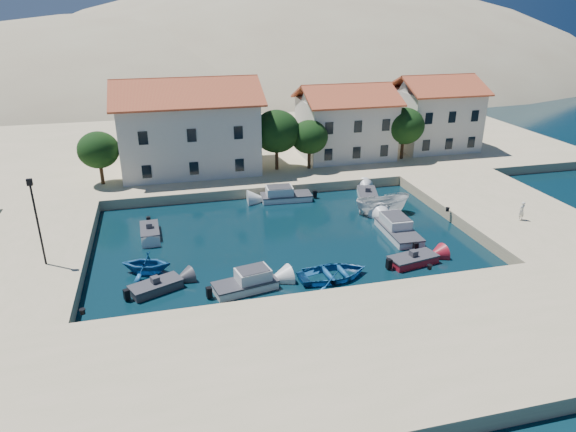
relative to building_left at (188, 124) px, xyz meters
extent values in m
plane|color=black|center=(6.00, -28.00, -5.94)|extent=(400.00, 400.00, 0.00)
cube|color=tan|center=(6.00, -34.00, -5.44)|extent=(52.00, 12.00, 1.00)
cube|color=tan|center=(26.50, -18.00, -5.44)|extent=(11.00, 20.00, 1.00)
cube|color=tan|center=(-13.00, -18.00, -5.44)|extent=(8.00, 20.00, 1.00)
cube|color=tan|center=(8.00, 10.00, -5.44)|extent=(80.00, 36.00, 1.00)
ellipsoid|color=#9A8868|center=(-4.00, 82.00, -25.94)|extent=(198.00, 126.00, 72.00)
ellipsoid|color=#9A8868|center=(41.00, 102.00, -30.94)|extent=(220.00, 176.00, 99.00)
cube|color=beige|center=(0.00, 0.00, -1.19)|extent=(14.00, 9.00, 7.50)
pyramid|color=#A93D26|center=(0.00, 0.00, 3.66)|extent=(14.70, 9.45, 2.20)
cube|color=beige|center=(18.00, 1.00, -1.69)|extent=(10.00, 8.00, 6.50)
pyramid|color=#A93D26|center=(18.00, 1.00, 2.46)|extent=(10.50, 8.40, 1.80)
cube|color=beige|center=(30.00, 2.00, -1.44)|extent=(9.00, 8.00, 7.00)
pyramid|color=#A93D26|center=(30.00, 2.00, 2.96)|extent=(9.45, 8.40, 1.80)
cylinder|color=#382314|center=(-9.00, -3.00, -3.69)|extent=(0.36, 0.36, 2.50)
ellipsoid|color=black|center=(-9.00, -3.00, -1.44)|extent=(4.00, 4.00, 3.60)
cylinder|color=#382314|center=(9.00, -2.50, -3.44)|extent=(0.36, 0.36, 3.00)
ellipsoid|color=black|center=(9.00, -2.50, -0.74)|extent=(5.00, 5.00, 4.50)
cylinder|color=#382314|center=(12.50, -3.00, -3.69)|extent=(0.36, 0.36, 2.50)
ellipsoid|color=black|center=(12.50, -3.00, -1.44)|extent=(4.00, 4.00, 3.60)
cylinder|color=#382314|center=(24.00, -2.00, -3.56)|extent=(0.36, 0.36, 2.75)
ellipsoid|color=black|center=(24.00, -2.00, -1.09)|extent=(4.60, 4.60, 4.14)
cylinder|color=black|center=(-11.50, -20.00, -1.94)|extent=(0.14, 0.14, 6.00)
cube|color=black|center=(-11.50, -20.00, 1.06)|extent=(0.35, 0.25, 0.45)
cylinder|color=black|center=(-8.30, -27.20, -4.79)|extent=(0.36, 0.36, 0.30)
cylinder|color=black|center=(14.00, -27.20, -4.79)|extent=(0.36, 0.36, 0.30)
cylinder|color=black|center=(20.70, -18.00, -4.79)|extent=(0.36, 0.36, 0.30)
cube|color=#38383D|center=(-4.18, -23.81, -5.69)|extent=(3.64, 2.70, 0.90)
cube|color=#38383D|center=(-4.18, -23.81, -5.36)|extent=(3.72, 2.75, 0.10)
cube|color=#38383D|center=(-4.18, -23.81, -5.14)|extent=(0.66, 0.66, 0.50)
cube|color=silver|center=(1.61, -25.13, -5.69)|extent=(4.43, 2.57, 0.90)
cube|color=#38383D|center=(1.61, -25.13, -5.36)|extent=(4.53, 2.63, 0.10)
cube|color=silver|center=(1.61, -25.13, -4.99)|extent=(2.46, 1.92, 0.90)
imported|color=#1B5997|center=(7.83, -25.06, -5.94)|extent=(5.31, 4.01, 1.04)
cube|color=maroon|center=(14.24, -24.43, -5.69)|extent=(3.80, 2.24, 0.90)
cube|color=#38383D|center=(14.24, -24.43, -5.36)|extent=(3.89, 2.29, 0.10)
cube|color=#38383D|center=(14.24, -24.43, -5.14)|extent=(0.59, 0.59, 0.50)
cube|color=silver|center=(15.38, -19.59, -5.69)|extent=(2.30, 5.36, 0.90)
cube|color=#38383D|center=(15.38, -19.59, -5.36)|extent=(2.35, 5.49, 0.10)
cube|color=silver|center=(15.38, -19.59, -4.99)|extent=(1.91, 2.86, 0.90)
imported|color=silver|center=(16.01, -14.82, -5.94)|extent=(5.10, 2.21, 1.93)
cube|color=silver|center=(16.31, -10.61, -5.69)|extent=(2.72, 4.06, 0.90)
cube|color=#38383D|center=(16.31, -10.61, -5.36)|extent=(2.77, 4.15, 0.10)
cube|color=#38383D|center=(16.31, -10.61, -5.14)|extent=(0.62, 0.62, 0.50)
imported|color=#1B5997|center=(-4.78, -21.06, -5.94)|extent=(4.15, 3.82, 1.82)
cube|color=silver|center=(-4.56, -14.44, -5.69)|extent=(1.59, 3.35, 0.90)
cube|color=#38383D|center=(-4.56, -14.44, -5.36)|extent=(1.62, 3.43, 0.10)
cube|color=#38383D|center=(-4.56, -14.44, -5.14)|extent=(0.52, 0.52, 0.50)
cube|color=silver|center=(8.35, -9.38, -5.69)|extent=(4.89, 2.30, 0.90)
cube|color=#38383D|center=(8.35, -9.38, -5.36)|extent=(5.00, 2.35, 0.10)
cube|color=silver|center=(8.35, -9.38, -4.99)|extent=(2.63, 1.87, 0.90)
imported|color=silver|center=(25.58, -21.23, -4.12)|extent=(0.67, 0.53, 1.62)
camera|label=1|loc=(-2.88, -54.78, 11.85)|focal=32.00mm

